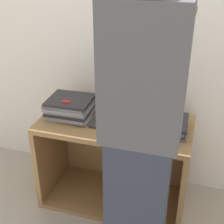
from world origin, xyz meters
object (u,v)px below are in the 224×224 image
(laptop_open, at_px, (118,111))
(laptop_stack_right, at_px, (164,124))
(laptop_stack_left, at_px, (71,107))
(person, at_px, (140,133))

(laptop_open, distance_m, laptop_stack_right, 0.34)
(laptop_stack_left, distance_m, person, 0.78)
(laptop_stack_left, height_order, person, person)
(laptop_stack_left, bearing_deg, laptop_open, 11.73)
(laptop_stack_left, bearing_deg, person, -38.09)
(laptop_open, height_order, person, person)
(laptop_stack_right, height_order, person, person)
(laptop_stack_left, xyz_separation_m, person, (0.60, -0.47, 0.17))
(laptop_open, distance_m, laptop_stack_left, 0.34)
(laptop_stack_right, bearing_deg, laptop_stack_left, -179.68)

